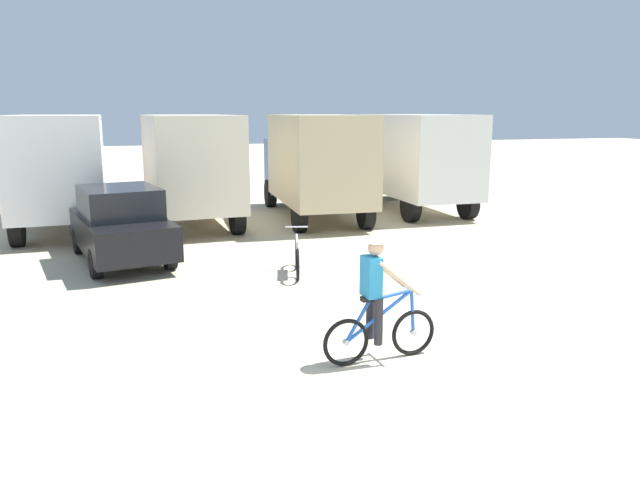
# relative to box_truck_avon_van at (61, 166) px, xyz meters

# --- Properties ---
(ground_plane) EXTENTS (120.00, 120.00, 0.00)m
(ground_plane) POSITION_rel_box_truck_avon_van_xyz_m (5.23, -13.23, -1.87)
(ground_plane) COLOR beige
(box_truck_avon_van) EXTENTS (2.50, 6.79, 3.35)m
(box_truck_avon_van) POSITION_rel_box_truck_avon_van_xyz_m (0.00, 0.00, 0.00)
(box_truck_avon_van) COLOR white
(box_truck_avon_van) RESTS_ON ground
(box_truck_cream_rv) EXTENTS (2.63, 6.84, 3.35)m
(box_truck_cream_rv) POSITION_rel_box_truck_avon_van_xyz_m (3.66, -0.19, 0.00)
(box_truck_cream_rv) COLOR beige
(box_truck_cream_rv) RESTS_ON ground
(box_truck_tan_camper) EXTENTS (2.77, 6.88, 3.35)m
(box_truck_tan_camper) POSITION_rel_box_truck_avon_van_xyz_m (7.69, -0.48, 0.00)
(box_truck_tan_camper) COLOR #CCB78E
(box_truck_tan_camper) RESTS_ON ground
(box_truck_white_box) EXTENTS (2.55, 6.81, 3.35)m
(box_truck_white_box) POSITION_rel_box_truck_avon_van_xyz_m (11.44, 0.08, 0.00)
(box_truck_white_box) COLOR white
(box_truck_white_box) RESTS_ON ground
(sedan_parked) EXTENTS (2.53, 4.46, 1.76)m
(sedan_parked) POSITION_rel_box_truck_avon_van_xyz_m (1.62, -4.79, -0.99)
(sedan_parked) COLOR black
(sedan_parked) RESTS_ON ground
(cyclist_orange_shirt) EXTENTS (1.73, 0.52, 1.82)m
(cyclist_orange_shirt) POSITION_rel_box_truck_avon_van_xyz_m (5.02, -11.98, -1.03)
(cyclist_orange_shirt) COLOR black
(cyclist_orange_shirt) RESTS_ON ground
(bicycle_spare) EXTENTS (0.61, 1.69, 0.97)m
(bicycle_spare) POSITION_rel_box_truck_avon_van_xyz_m (5.22, -7.14, -1.48)
(bicycle_spare) COLOR black
(bicycle_spare) RESTS_ON ground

